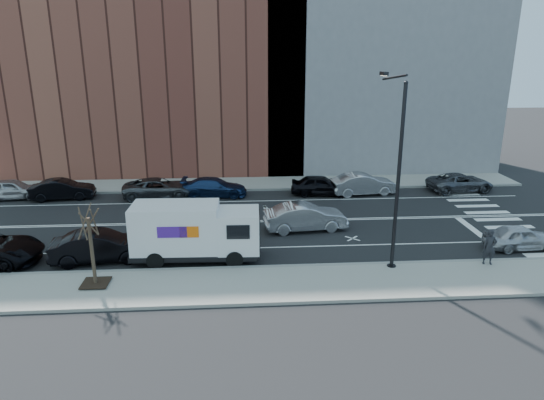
{
  "coord_description": "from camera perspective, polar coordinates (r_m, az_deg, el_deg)",
  "views": [
    {
      "loc": [
        -0.36,
        -28.78,
        10.32
      ],
      "look_at": [
        1.6,
        -0.04,
        1.4
      ],
      "focal_mm": 32.0,
      "sensor_mm": 36.0,
      "label": 1
    }
  ],
  "objects": [
    {
      "name": "far_parked_d",
      "position": [
        35.87,
        -6.8,
        1.51
      ],
      "size": [
        4.86,
        2.21,
        1.38
      ],
      "primitive_type": "imported",
      "rotation": [
        0.0,
        0.0,
        1.51
      ],
      "color": "navy",
      "rests_on": "ground"
    },
    {
      "name": "curb_near",
      "position": [
        24.06,
        -2.7,
        -7.99
      ],
      "size": [
        44.0,
        0.25,
        0.17
      ],
      "primitive_type": "cube",
      "color": "gray",
      "rests_on": "ground"
    },
    {
      "name": "bldg_brick",
      "position": [
        45.03,
        -14.35,
        17.57
      ],
      "size": [
        26.0,
        10.0,
        22.0
      ],
      "primitive_type": "cube",
      "color": "brown",
      "rests_on": "ground"
    },
    {
      "name": "far_parked_a",
      "position": [
        39.66,
        -28.25,
        1.14
      ],
      "size": [
        4.52,
        2.23,
        1.48
      ],
      "primitive_type": "imported",
      "rotation": [
        0.0,
        0.0,
        1.69
      ],
      "color": "#A9A9AD",
      "rests_on": "ground"
    },
    {
      "name": "sidewalk_far",
      "position": [
        38.95,
        -3.24,
        1.93
      ],
      "size": [
        44.0,
        3.6,
        0.15
      ],
      "primitive_type": "cube",
      "color": "gray",
      "rests_on": "ground"
    },
    {
      "name": "ground",
      "position": [
        30.57,
        -3.0,
        -2.55
      ],
      "size": [
        120.0,
        120.0,
        0.0
      ],
      "primitive_type": "plane",
      "color": "black",
      "rests_on": "ground"
    },
    {
      "name": "far_parked_f",
      "position": [
        36.71,
        10.69,
        1.87
      ],
      "size": [
        5.01,
        2.23,
        1.6
      ],
      "primitive_type": "imported",
      "rotation": [
        0.0,
        0.0,
        1.69
      ],
      "color": "#ABABB0",
      "rests_on": "ground"
    },
    {
      "name": "sidewalk_near",
      "position": [
        22.45,
        -2.59,
        -9.96
      ],
      "size": [
        44.0,
        3.6,
        0.15
      ],
      "primitive_type": "cube",
      "color": "gray",
      "rests_on": "ground"
    },
    {
      "name": "crosswalk",
      "position": [
        34.67,
        24.49,
        -1.71
      ],
      "size": [
        3.0,
        14.0,
        0.01
      ],
      "primitive_type": null,
      "color": "white",
      "rests_on": "ground"
    },
    {
      "name": "driving_sedan",
      "position": [
        28.97,
        3.94,
        -2.0
      ],
      "size": [
        5.08,
        2.27,
        1.62
      ],
      "primitive_type": "imported",
      "rotation": [
        0.0,
        0.0,
        1.69
      ],
      "color": "#A9A9AE",
      "rests_on": "ground"
    },
    {
      "name": "near_parked_front",
      "position": [
        29.49,
        27.19,
        -3.9
      ],
      "size": [
        3.94,
        1.73,
        1.32
      ],
      "primitive_type": "imported",
      "rotation": [
        0.0,
        0.0,
        1.62
      ],
      "color": "#B7B8BC",
      "rests_on": "ground"
    },
    {
      "name": "bldg_concrete",
      "position": [
        46.14,
        12.42,
        20.16
      ],
      "size": [
        20.0,
        10.0,
        26.0
      ],
      "primitive_type": "cube",
      "color": "slate",
      "rests_on": "ground"
    },
    {
      "name": "curb_far",
      "position": [
        37.21,
        -3.2,
        1.21
      ],
      "size": [
        44.0,
        0.25,
        0.17
      ],
      "primitive_type": "cube",
      "color": "gray",
      "rests_on": "ground"
    },
    {
      "name": "fedex_van",
      "position": [
        24.89,
        -9.08,
        -3.63
      ],
      "size": [
        6.57,
        2.47,
        2.97
      ],
      "rotation": [
        0.0,
        0.0,
        -0.03
      ],
      "color": "black",
      "rests_on": "ground"
    },
    {
      "name": "far_parked_g",
      "position": [
        39.63,
        21.26,
        1.95
      ],
      "size": [
        5.15,
        2.8,
        1.37
      ],
      "primitive_type": "imported",
      "rotation": [
        0.0,
        0.0,
        1.68
      ],
      "color": "#4C4E54",
      "rests_on": "ground"
    },
    {
      "name": "streetlight",
      "position": [
        23.66,
        14.37,
        3.86
      ],
      "size": [
        0.44,
        4.02,
        9.34
      ],
      "color": "black",
      "rests_on": "ground"
    },
    {
      "name": "far_parked_e",
      "position": [
        36.11,
        5.74,
        1.74
      ],
      "size": [
        4.56,
        2.29,
        1.49
      ],
      "primitive_type": "imported",
      "rotation": [
        0.0,
        0.0,
        1.45
      ],
      "color": "black",
      "rests_on": "ground"
    },
    {
      "name": "far_parked_c",
      "position": [
        36.28,
        -13.19,
        1.38
      ],
      "size": [
        5.3,
        2.81,
        1.42
      ],
      "primitive_type": "imported",
      "rotation": [
        0.0,
        0.0,
        1.66
      ],
      "color": "#43454A",
      "rests_on": "ground"
    },
    {
      "name": "road_markings",
      "position": [
        30.57,
        -3.0,
        -2.54
      ],
      "size": [
        40.0,
        8.6,
        0.01
      ],
      "primitive_type": null,
      "color": "white",
      "rests_on": "ground"
    },
    {
      "name": "pedestrian",
      "position": [
        26.26,
        24.22,
        -5.07
      ],
      "size": [
        0.72,
        0.54,
        1.79
      ],
      "primitive_type": "imported",
      "rotation": [
        0.0,
        0.0,
        -0.18
      ],
      "color": "black",
      "rests_on": "sidewalk_near"
    },
    {
      "name": "far_parked_b",
      "position": [
        38.04,
        -23.43,
        1.16
      ],
      "size": [
        4.58,
        2.06,
        1.46
      ],
      "primitive_type": "imported",
      "rotation": [
        0.0,
        0.0,
        1.69
      ],
      "color": "black",
      "rests_on": "ground"
    },
    {
      "name": "near_parked_rear_a",
      "position": [
        26.19,
        -19.54,
        -5.16
      ],
      "size": [
        5.02,
        2.31,
        1.6
      ],
      "primitive_type": "imported",
      "rotation": [
        0.0,
        0.0,
        1.7
      ],
      "color": "black",
      "rests_on": "ground"
    },
    {
      "name": "street_tree",
      "position": [
        23.19,
        -20.34,
        -6.42
      ],
      "size": [
        1.2,
        1.2,
        3.75
      ],
      "color": "black",
      "rests_on": "ground"
    }
  ]
}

